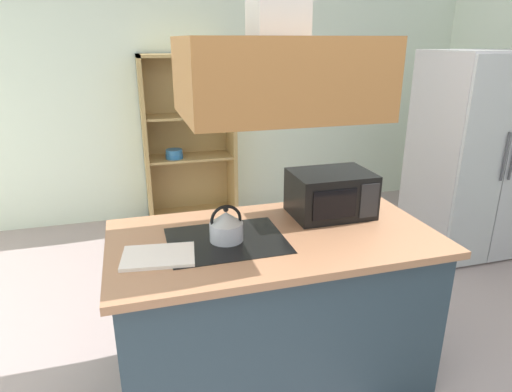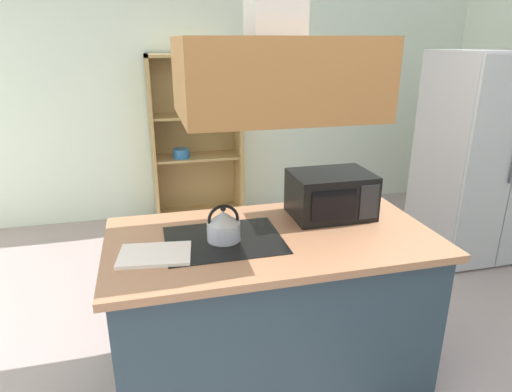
{
  "view_description": "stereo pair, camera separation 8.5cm",
  "coord_description": "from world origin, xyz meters",
  "px_view_note": "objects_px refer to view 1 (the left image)",
  "views": [
    {
      "loc": [
        -0.89,
        -1.84,
        1.88
      ],
      "look_at": [
        -0.2,
        0.55,
        1.0
      ],
      "focal_mm": 31.03,
      "sensor_mm": 36.0,
      "label": 1
    },
    {
      "loc": [
        -0.81,
        -1.86,
        1.88
      ],
      "look_at": [
        -0.2,
        0.55,
        1.0
      ],
      "focal_mm": 31.03,
      "sensor_mm": 36.0,
      "label": 2
    }
  ],
  "objects_px": {
    "dish_cabinet": "(189,149)",
    "microwave": "(331,194)",
    "cutting_board": "(158,256)",
    "kettle": "(226,226)",
    "refrigerator": "(473,156)"
  },
  "relations": [
    {
      "from": "cutting_board",
      "to": "microwave",
      "type": "relative_size",
      "value": 0.74
    },
    {
      "from": "dish_cabinet",
      "to": "microwave",
      "type": "bearing_deg",
      "value": -78.05
    },
    {
      "from": "kettle",
      "to": "cutting_board",
      "type": "xyz_separation_m",
      "value": [
        -0.35,
        -0.1,
        -0.07
      ]
    },
    {
      "from": "cutting_board",
      "to": "kettle",
      "type": "bearing_deg",
      "value": 15.56
    },
    {
      "from": "dish_cabinet",
      "to": "kettle",
      "type": "relative_size",
      "value": 9.01
    },
    {
      "from": "kettle",
      "to": "microwave",
      "type": "height_order",
      "value": "microwave"
    },
    {
      "from": "dish_cabinet",
      "to": "microwave",
      "type": "xyz_separation_m",
      "value": [
        0.51,
        -2.39,
        0.25
      ]
    },
    {
      "from": "cutting_board",
      "to": "refrigerator",
      "type": "bearing_deg",
      "value": 23.01
    },
    {
      "from": "refrigerator",
      "to": "dish_cabinet",
      "type": "bearing_deg",
      "value": 147.79
    },
    {
      "from": "dish_cabinet",
      "to": "cutting_board",
      "type": "relative_size",
      "value": 5.14
    },
    {
      "from": "refrigerator",
      "to": "cutting_board",
      "type": "xyz_separation_m",
      "value": [
        -2.85,
        -1.21,
        0.01
      ]
    },
    {
      "from": "microwave",
      "to": "kettle",
      "type": "bearing_deg",
      "value": -164.31
    },
    {
      "from": "refrigerator",
      "to": "kettle",
      "type": "bearing_deg",
      "value": -155.99
    },
    {
      "from": "dish_cabinet",
      "to": "cutting_board",
      "type": "distance_m",
      "value": 2.73
    },
    {
      "from": "cutting_board",
      "to": "microwave",
      "type": "xyz_separation_m",
      "value": [
        1.02,
        0.29,
        0.12
      ]
    }
  ]
}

